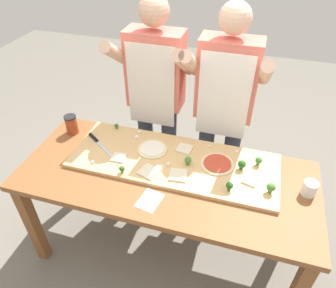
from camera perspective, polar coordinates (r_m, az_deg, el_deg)
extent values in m
plane|color=#6B665B|center=(2.55, -0.30, -18.16)|extent=(8.00, 8.00, 0.00)
cube|color=brown|center=(2.40, -23.45, -13.22)|extent=(0.07, 0.07, 0.74)
cube|color=brown|center=(2.74, -15.73, -3.29)|extent=(0.07, 0.07, 0.74)
cube|color=brown|center=(2.47, 21.91, -10.84)|extent=(0.07, 0.07, 0.74)
cube|color=brown|center=(1.96, -0.37, -5.88)|extent=(1.84, 0.77, 0.04)
cube|color=tan|center=(2.02, 1.02, -3.08)|extent=(1.32, 0.50, 0.03)
cube|color=#B7BABF|center=(2.12, -11.38, -1.03)|extent=(0.19, 0.14, 0.00)
cube|color=black|center=(2.24, -13.42, 1.16)|extent=(0.10, 0.08, 0.02)
cylinder|color=beige|center=(1.99, 8.97, -3.65)|extent=(0.21, 0.21, 0.01)
cylinder|color=#BC3D28|center=(1.99, 8.99, -3.48)|extent=(0.17, 0.17, 0.01)
cylinder|color=beige|center=(2.08, -2.87, -0.97)|extent=(0.20, 0.20, 0.01)
cylinder|color=silver|center=(2.08, -2.88, -0.80)|extent=(0.16, 0.16, 0.01)
cube|color=beige|center=(1.90, 1.86, -5.69)|extent=(0.12, 0.12, 0.01)
cube|color=beige|center=(2.08, 3.02, -0.87)|extent=(0.11, 0.11, 0.01)
cube|color=beige|center=(1.93, 14.78, -6.43)|extent=(0.11, 0.11, 0.01)
cube|color=beige|center=(2.04, -8.98, -2.44)|extent=(0.09, 0.09, 0.01)
cube|color=beige|center=(1.92, -3.51, -5.04)|extent=(0.14, 0.14, 0.01)
cylinder|color=#2C5915|center=(1.84, 11.06, -8.00)|extent=(0.02, 0.02, 0.02)
sphere|color=#23561E|center=(1.82, 11.16, -7.42)|extent=(0.04, 0.04, 0.04)
cylinder|color=#3F7220|center=(2.04, 16.07, -3.43)|extent=(0.02, 0.02, 0.02)
sphere|color=#38752D|center=(2.02, 16.20, -2.86)|extent=(0.04, 0.04, 0.04)
cylinder|color=#487A23|center=(1.89, 18.09, -8.11)|extent=(0.02, 0.02, 0.03)
sphere|color=#427F33|center=(1.87, 18.28, -7.46)|extent=(0.05, 0.05, 0.05)
cylinder|color=#366618|center=(1.93, -8.33, -4.93)|extent=(0.02, 0.02, 0.02)
sphere|color=#2D6623|center=(1.92, -8.39, -4.45)|extent=(0.04, 0.04, 0.04)
cylinder|color=#487A23|center=(1.97, 3.63, -3.47)|extent=(0.02, 0.02, 0.02)
sphere|color=#427F33|center=(1.95, 3.66, -2.91)|extent=(0.04, 0.04, 0.04)
cylinder|color=#2C5915|center=(1.99, 13.20, -4.21)|extent=(0.02, 0.02, 0.02)
sphere|color=#23561E|center=(1.97, 13.32, -3.58)|extent=(0.05, 0.05, 0.05)
cylinder|color=#366618|center=(2.30, -9.33, 2.96)|extent=(0.01, 0.01, 0.01)
sphere|color=#2D6623|center=(2.29, -9.38, 3.31)|extent=(0.03, 0.03, 0.03)
cube|color=silver|center=(2.23, -5.28, 2.05)|extent=(0.02, 0.02, 0.02)
cube|color=white|center=(2.04, -13.54, -3.18)|extent=(0.02, 0.02, 0.02)
cube|color=white|center=(2.18, -5.72, 1.20)|extent=(0.03, 0.03, 0.02)
cube|color=silver|center=(2.12, 7.45, -0.44)|extent=(0.02, 0.02, 0.02)
cube|color=silver|center=(1.96, 0.01, -3.71)|extent=(0.02, 0.02, 0.02)
cube|color=white|center=(2.10, 12.40, -1.39)|extent=(0.02, 0.02, 0.01)
cylinder|color=white|center=(1.97, 24.39, -7.38)|extent=(0.08, 0.08, 0.09)
cylinder|color=white|center=(1.98, 24.26, -7.74)|extent=(0.07, 0.07, 0.05)
cylinder|color=#99381E|center=(2.35, -17.16, 3.30)|extent=(0.08, 0.08, 0.13)
cylinder|color=black|center=(2.31, -17.47, 4.71)|extent=(0.09, 0.09, 0.01)
cube|color=white|center=(1.80, -3.35, -10.21)|extent=(0.14, 0.17, 0.00)
cylinder|color=#333847|center=(2.68, -3.94, -0.53)|extent=(0.12, 0.12, 0.90)
cylinder|color=#333847|center=(2.63, 0.17, -1.32)|extent=(0.12, 0.12, 0.90)
cube|color=#DB6B5B|center=(2.26, -2.29, 13.41)|extent=(0.40, 0.20, 0.55)
cube|color=silver|center=(2.21, -3.14, 10.32)|extent=(0.34, 0.01, 0.60)
cylinder|color=tan|center=(2.21, -9.13, 15.77)|extent=(0.08, 0.39, 0.31)
cylinder|color=tan|center=(2.06, 2.98, 14.54)|extent=(0.08, 0.39, 0.31)
sphere|color=tan|center=(2.12, -2.58, 23.10)|extent=(0.20, 0.20, 0.20)
cylinder|color=#333847|center=(2.58, 6.70, -2.56)|extent=(0.12, 0.12, 0.90)
cylinder|color=#333847|center=(2.57, 11.08, -3.37)|extent=(0.12, 0.12, 0.90)
cube|color=#DB6B5B|center=(2.16, 10.77, 11.56)|extent=(0.40, 0.20, 0.55)
cube|color=white|center=(2.11, 10.09, 8.31)|extent=(0.34, 0.01, 0.60)
cylinder|color=#DBB293|center=(2.05, 4.25, 14.37)|extent=(0.08, 0.39, 0.31)
cylinder|color=#DBB293|center=(2.02, 17.36, 12.24)|extent=(0.08, 0.39, 0.31)
sphere|color=#DBB293|center=(2.02, 12.18, 21.56)|extent=(0.20, 0.20, 0.20)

